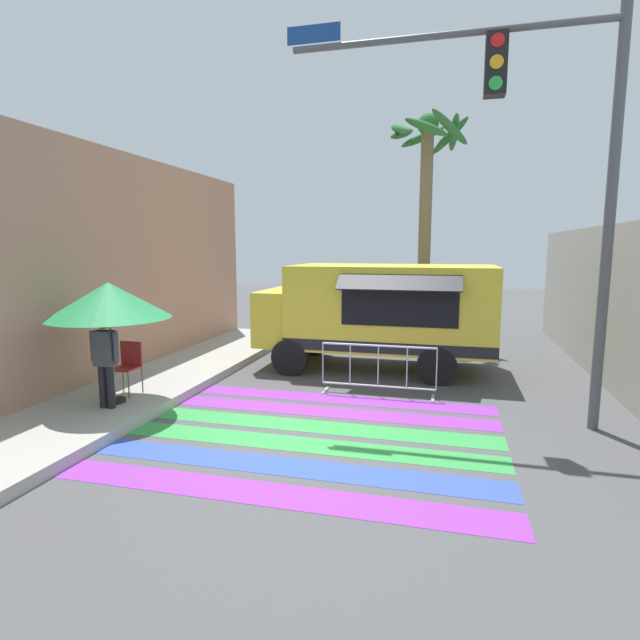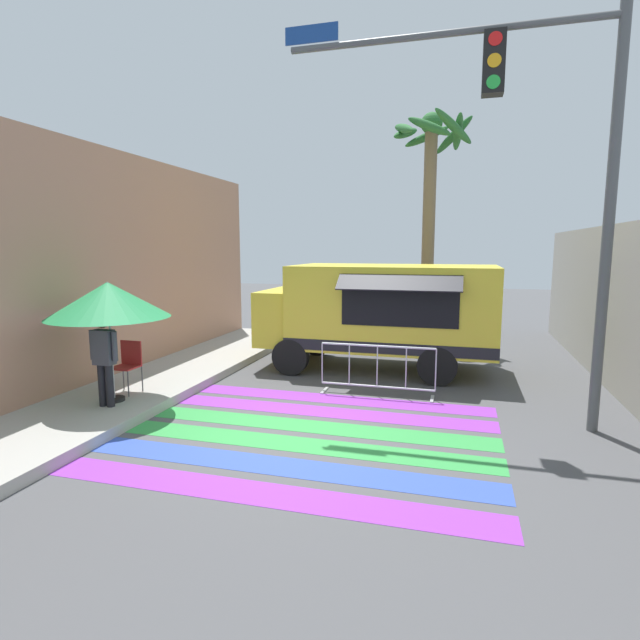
# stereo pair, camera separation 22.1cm
# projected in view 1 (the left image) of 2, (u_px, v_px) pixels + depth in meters

# --- Properties ---
(ground_plane) EXTENTS (60.00, 60.00, 0.00)m
(ground_plane) POSITION_uv_depth(u_px,v_px,m) (295.00, 428.00, 7.93)
(ground_plane) COLOR #4C4C4F
(sidewalk_left) EXTENTS (4.40, 16.00, 0.18)m
(sidewalk_left) POSITION_uv_depth(u_px,v_px,m) (52.00, 401.00, 9.07)
(sidewalk_left) COLOR #A8A59E
(sidewalk_left) RESTS_ON ground_plane
(building_left_facade) EXTENTS (0.25, 16.00, 4.89)m
(building_left_facade) POSITION_uv_depth(u_px,v_px,m) (41.00, 271.00, 8.73)
(building_left_facade) COLOR tan
(building_left_facade) RESTS_ON ground_plane
(concrete_wall_right) EXTENTS (0.20, 16.00, 3.33)m
(concrete_wall_right) POSITION_uv_depth(u_px,v_px,m) (630.00, 313.00, 9.19)
(concrete_wall_right) COLOR #A39E93
(concrete_wall_right) RESTS_ON ground_plane
(crosswalk_painted) EXTENTS (6.40, 4.36, 0.01)m
(crosswalk_painted) POSITION_uv_depth(u_px,v_px,m) (291.00, 433.00, 7.72)
(crosswalk_painted) COLOR purple
(crosswalk_painted) RESTS_ON ground_plane
(food_truck) EXTENTS (5.38, 2.84, 2.45)m
(food_truck) POSITION_uv_depth(u_px,v_px,m) (374.00, 309.00, 11.69)
(food_truck) COLOR yellow
(food_truck) RESTS_ON ground_plane
(traffic_signal_pole) EXTENTS (5.11, 0.29, 6.45)m
(traffic_signal_pole) POSITION_uv_depth(u_px,v_px,m) (542.00, 141.00, 7.53)
(traffic_signal_pole) COLOR #515456
(traffic_signal_pole) RESTS_ON ground_plane
(patio_umbrella) EXTENTS (2.05, 2.05, 2.10)m
(patio_umbrella) POSITION_uv_depth(u_px,v_px,m) (109.00, 301.00, 8.45)
(patio_umbrella) COLOR black
(patio_umbrella) RESTS_ON sidewalk_left
(folding_chair) EXTENTS (0.44, 0.44, 0.95)m
(folding_chair) POSITION_uv_depth(u_px,v_px,m) (128.00, 362.00, 9.21)
(folding_chair) COLOR #4C4C51
(folding_chair) RESTS_ON sidewalk_left
(vendor_person) EXTENTS (0.53, 0.20, 1.55)m
(vendor_person) POSITION_uv_depth(u_px,v_px,m) (105.00, 357.00, 8.29)
(vendor_person) COLOR black
(vendor_person) RESTS_ON sidewalk_left
(barricade_front) EXTENTS (2.23, 0.44, 1.00)m
(barricade_front) POSITION_uv_depth(u_px,v_px,m) (378.00, 370.00, 9.66)
(barricade_front) COLOR #B7BABF
(barricade_front) RESTS_ON ground_plane
(palm_tree) EXTENTS (2.38, 2.39, 6.59)m
(palm_tree) POSITION_uv_depth(u_px,v_px,m) (427.00, 185.00, 14.22)
(palm_tree) COLOR #7A664C
(palm_tree) RESTS_ON ground_plane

